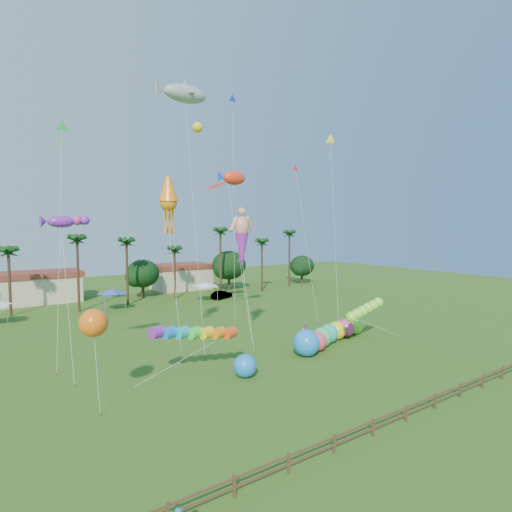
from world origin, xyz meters
TOP-DOWN VIEW (x-y plane):
  - ground at (0.00, 0.00)m, footprint 160.00×160.00m
  - tree_line at (3.57, 44.00)m, footprint 69.46×8.91m
  - buildings_row at (-3.09, 50.00)m, footprint 35.00×7.00m
  - tent_row at (-6.00, 36.33)m, footprint 31.00×4.00m
  - fence at (0.00, -6.00)m, footprint 36.12×0.12m
  - car_b at (11.25, 36.58)m, footprint 4.29×2.89m
  - spectator_b at (6.68, 10.68)m, footprint 1.08×1.06m
  - caterpillar_inflatable at (7.22, 8.00)m, footprint 11.80×5.23m
  - blue_ball at (-4.15, 5.41)m, footprint 1.81×1.81m
  - rainbow_tube at (-6.06, 7.32)m, footprint 9.48×2.13m
  - green_worm at (8.41, 6.03)m, footprint 10.40×2.88m
  - orange_ball_kite at (-15.10, 5.55)m, footprint 2.26×2.26m
  - merman_kite at (0.39, 13.04)m, footprint 2.71×4.80m
  - fish_kite at (2.78, 18.45)m, footprint 4.27×6.78m
  - shark_kite at (-3.81, 16.64)m, footprint 6.22×7.45m
  - squid_kite at (-6.28, 15.15)m, footprint 1.99×4.99m
  - lobster_kite at (-15.53, 13.80)m, footprint 3.74×4.32m
  - delta_kite_red at (13.12, 20.14)m, footprint 1.11×5.13m
  - delta_kite_yellow at (11.61, 12.38)m, footprint 2.20×3.70m
  - delta_kite_green at (-14.48, 18.98)m, footprint 2.42×5.24m
  - delta_kite_blue at (5.63, 23.42)m, footprint 2.34×3.40m

SIDE VIEW (x-z plane):
  - ground at x=0.00m, z-range 0.00..0.00m
  - fence at x=0.00m, z-range 0.11..1.11m
  - car_b at x=11.25m, z-range 0.00..1.34m
  - spectator_b at x=6.68m, z-range 0.00..1.75m
  - blue_ball at x=-4.15m, z-range 0.00..1.81m
  - caterpillar_inflatable at x=7.22m, z-range -0.20..2.23m
  - buildings_row at x=-3.09m, z-range 0.00..4.00m
  - tent_row at x=-6.00m, z-range 2.45..3.05m
  - green_worm at x=8.41m, z-range 1.19..4.85m
  - rainbow_tube at x=-6.06m, z-range 1.32..4.88m
  - tree_line at x=3.57m, z-range -1.22..9.78m
  - orange_ball_kite at x=-15.10m, z-range 2.42..9.01m
  - merman_kite at x=0.39m, z-range 3.84..16.89m
  - lobster_kite at x=-15.53m, z-range 5.68..18.40m
  - squid_kite at x=-6.28m, z-range 5.67..22.11m
  - fish_kite at x=2.78m, z-range 8.11..26.09m
  - delta_kite_red at x=13.12m, z-range 8.89..28.70m
  - delta_kite_green at x=-14.48m, z-range 9.56..30.62m
  - delta_kite_yellow at x=11.61m, z-range 9.97..31.91m
  - shark_kite at x=-3.81m, z-range 11.73..37.32m
  - delta_kite_blue at x=5.63m, z-range 12.79..40.92m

